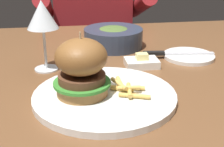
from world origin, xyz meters
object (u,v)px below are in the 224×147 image
object	(u,v)px
main_plate	(105,96)
burger_sandwich	(81,67)
soup_bowl	(113,37)
diner_person	(93,46)
table_knife	(172,53)
wine_glass	(42,17)
bread_plate	(189,56)
butter_dish	(142,62)

from	to	relation	value
main_plate	burger_sandwich	bearing A→B (deg)	176.63
soup_bowl	diner_person	size ratio (longest dim) A/B	0.16
soup_bowl	diner_person	bearing A→B (deg)	91.55
main_plate	table_knife	distance (m)	0.31
wine_glass	bread_plate	size ratio (longest dim) A/B	1.24
butter_dish	diner_person	distance (m)	0.78
wine_glass	soup_bowl	distance (m)	0.28
soup_bowl	table_knife	bearing A→B (deg)	-41.46
table_knife	soup_bowl	size ratio (longest dim) A/B	1.11
main_plate	wine_glass	world-z (taller)	wine_glass
burger_sandwich	diner_person	distance (m)	0.96
main_plate	diner_person	size ratio (longest dim) A/B	0.25
burger_sandwich	bread_plate	bearing A→B (deg)	34.61
table_knife	butter_dish	world-z (taller)	butter_dish
wine_glass	butter_dish	world-z (taller)	wine_glass
wine_glass	bread_plate	distance (m)	0.42
main_plate	bread_plate	bearing A→B (deg)	39.22
burger_sandwich	bread_plate	size ratio (longest dim) A/B	0.91
butter_dish	burger_sandwich	bearing A→B (deg)	-134.35
table_knife	butter_dish	bearing A→B (deg)	-152.14
burger_sandwich	soup_bowl	distance (m)	0.37
bread_plate	table_knife	distance (m)	0.05
burger_sandwich	wine_glass	world-z (taller)	wine_glass
burger_sandwich	bread_plate	distance (m)	0.39
burger_sandwich	soup_bowl	bearing A→B (deg)	71.40
main_plate	wine_glass	size ratio (longest dim) A/B	1.68
wine_glass	butter_dish	distance (m)	0.28
diner_person	bread_plate	bearing A→B (deg)	-73.31
wine_glass	table_knife	distance (m)	0.37
diner_person	butter_dish	bearing A→B (deg)	-85.25
butter_dish	diner_person	bearing A→B (deg)	94.75
table_knife	diner_person	bearing A→B (deg)	103.04
burger_sandwich	butter_dish	world-z (taller)	burger_sandwich
table_knife	butter_dish	distance (m)	0.11
main_plate	table_knife	bearing A→B (deg)	45.62
bread_plate	soup_bowl	distance (m)	0.24
soup_bowl	main_plate	bearing A→B (deg)	-101.64
wine_glass	table_knife	world-z (taller)	wine_glass
wine_glass	diner_person	size ratio (longest dim) A/B	0.15
main_plate	soup_bowl	size ratio (longest dim) A/B	1.63
wine_glass	diner_person	xyz separation A→B (m)	(0.18, 0.74, -0.31)
main_plate	table_knife	world-z (taller)	table_knife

